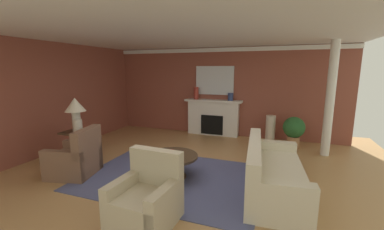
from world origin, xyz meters
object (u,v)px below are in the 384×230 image
(sofa, at_px, (272,175))
(side_table, at_px, (78,144))
(vase_on_side_table, at_px, (78,126))
(potted_plant, at_px, (294,129))
(vase_mantel_right, at_px, (231,97))
(vase_tall_corner, at_px, (270,129))
(vase_mantel_left, at_px, (196,93))
(mantel_mirror, at_px, (215,80))
(armchair_facing_fireplace, at_px, (146,201))
(coffee_table, at_px, (172,161))
(table_lamp, at_px, (75,108))
(armchair_near_window, at_px, (75,160))
(fireplace, at_px, (213,118))

(sofa, height_order, side_table, sofa)
(vase_on_side_table, distance_m, potted_plant, 5.31)
(vase_mantel_right, bearing_deg, vase_tall_corner, -11.71)
(vase_mantel_left, bearing_deg, mantel_mirror, 17.18)
(mantel_mirror, bearing_deg, side_table, -123.70)
(armchair_facing_fireplace, bearing_deg, vase_tall_corner, 72.49)
(armchair_facing_fireplace, distance_m, vase_on_side_table, 2.86)
(side_table, bearing_deg, sofa, 0.13)
(coffee_table, relative_size, table_lamp, 1.33)
(armchair_near_window, height_order, table_lamp, table_lamp)
(mantel_mirror, distance_m, sofa, 4.13)
(fireplace, height_order, vase_mantel_right, vase_mantel_right)
(side_table, xyz_separation_m, table_lamp, (0.00, 0.00, 0.82))
(mantel_mirror, xyz_separation_m, armchair_near_window, (-1.74, -3.98, -1.41))
(vase_mantel_right, bearing_deg, mantel_mirror, 162.82)
(table_lamp, xyz_separation_m, vase_mantel_right, (2.80, 3.20, 0.02))
(armchair_facing_fireplace, bearing_deg, vase_mantel_left, 101.08)
(side_table, height_order, vase_on_side_table, vase_on_side_table)
(vase_mantel_left, height_order, potted_plant, vase_mantel_left)
(mantel_mirror, relative_size, vase_mantel_right, 5.18)
(fireplace, bearing_deg, armchair_near_window, -114.22)
(fireplace, xyz_separation_m, vase_on_side_table, (-2.10, -3.37, 0.31))
(vase_mantel_left, distance_m, vase_tall_corner, 2.50)
(sofa, bearing_deg, fireplace, 120.70)
(armchair_facing_fireplace, bearing_deg, potted_plant, 64.61)
(potted_plant, bearing_deg, armchair_near_window, -140.74)
(table_lamp, bearing_deg, vase_mantel_left, 62.04)
(armchair_near_window, distance_m, coffee_table, 1.91)
(mantel_mirror, distance_m, vase_mantel_left, 0.70)
(side_table, height_order, table_lamp, table_lamp)
(mantel_mirror, height_order, side_table, mantel_mirror)
(vase_mantel_right, relative_size, potted_plant, 0.28)
(vase_tall_corner, bearing_deg, mantel_mirror, 166.55)
(table_lamp, height_order, vase_mantel_left, vase_mantel_left)
(fireplace, xyz_separation_m, potted_plant, (2.36, -0.52, -0.04))
(armchair_near_window, relative_size, vase_on_side_table, 3.22)
(armchair_near_window, xyz_separation_m, vase_tall_corner, (3.49, 3.56, 0.09))
(mantel_mirror, height_order, armchair_facing_fireplace, mantel_mirror)
(side_table, xyz_separation_m, potted_plant, (4.61, 2.74, 0.09))
(armchair_near_window, xyz_separation_m, coffee_table, (1.83, 0.54, 0.03))
(fireplace, bearing_deg, vase_mantel_left, -174.89)
(sofa, height_order, vase_mantel_left, vase_mantel_left)
(mantel_mirror, bearing_deg, armchair_facing_fireplace, -85.70)
(coffee_table, xyz_separation_m, vase_mantel_left, (-0.65, 3.27, 0.98))
(mantel_mirror, relative_size, potted_plant, 1.45)
(armchair_facing_fireplace, height_order, vase_on_side_table, vase_on_side_table)
(table_lamp, relative_size, potted_plant, 0.90)
(fireplace, height_order, vase_on_side_table, fireplace)
(coffee_table, xyz_separation_m, potted_plant, (2.26, 2.80, 0.16))
(armchair_near_window, height_order, coffee_table, armchair_near_window)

